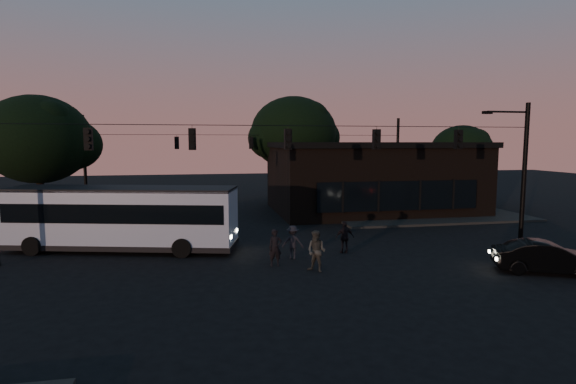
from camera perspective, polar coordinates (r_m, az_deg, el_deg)
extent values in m
plane|color=black|center=(18.58, 2.40, -10.60)|extent=(120.00, 120.00, 0.00)
cube|color=black|center=(35.60, 16.11, -2.52)|extent=(14.00, 10.00, 0.15)
cube|color=black|center=(33.23, -28.16, -3.65)|extent=(14.00, 10.00, 0.15)
cube|color=black|center=(35.90, 10.51, 1.60)|extent=(15.00, 10.00, 5.00)
cube|color=black|center=(35.78, 10.59, 5.91)|extent=(15.40, 10.40, 0.40)
cube|color=black|center=(31.29, 13.91, -0.46)|extent=(11.50, 0.18, 2.00)
cylinder|color=black|center=(40.26, 0.70, 1.50)|extent=(0.44, 0.44, 4.00)
ellipsoid|color=black|center=(40.12, 0.71, 7.49)|extent=(7.60, 7.60, 6.46)
cylinder|color=black|center=(41.84, 21.01, 0.57)|extent=(0.44, 0.44, 3.00)
ellipsoid|color=black|center=(41.66, 21.18, 4.88)|extent=(5.20, 5.20, 4.42)
cylinder|color=black|center=(32.05, -28.84, -0.91)|extent=(0.44, 0.44, 3.60)
ellipsoid|color=black|center=(31.85, -29.21, 5.85)|extent=(6.40, 6.40, 5.44)
cylinder|color=black|center=(27.38, 27.80, 2.14)|extent=(0.24, 0.24, 7.50)
cylinder|color=black|center=(21.69, 0.00, 8.43)|extent=(26.00, 0.03, 0.03)
cube|color=black|center=(21.83, -24.02, 6.16)|extent=(0.34, 0.30, 1.00)
cube|color=black|center=(21.28, -12.06, 6.58)|extent=(0.34, 0.30, 1.00)
cube|color=black|center=(21.68, 0.00, 6.71)|extent=(0.34, 0.30, 1.00)
cube|color=black|center=(22.97, 11.16, 6.57)|extent=(0.34, 0.30, 1.00)
cube|color=black|center=(25.01, 20.81, 6.25)|extent=(0.34, 0.30, 1.00)
cylinder|color=black|center=(38.36, -24.40, 3.31)|extent=(0.24, 0.24, 7.50)
cylinder|color=black|center=(41.07, 13.70, 3.86)|extent=(0.24, 0.24, 7.50)
cylinder|color=black|center=(37.51, -4.71, 7.24)|extent=(26.00, 0.03, 0.03)
cube|color=black|center=(37.33, -13.94, 6.08)|extent=(0.34, 0.30, 1.00)
cube|color=black|center=(37.51, -4.70, 6.24)|extent=(0.34, 0.30, 1.00)
cube|color=black|center=(38.64, 4.23, 6.25)|extent=(0.34, 0.30, 1.00)
cube|color=#9DAAC7|center=(23.89, -20.32, -2.78)|extent=(11.50, 5.22, 2.65)
cube|color=black|center=(23.86, -20.34, -2.18)|extent=(11.08, 5.15, 0.92)
cube|color=black|center=(23.73, -20.44, 0.38)|extent=(11.50, 5.22, 0.15)
cube|color=black|center=(24.15, -20.19, -6.13)|extent=(11.62, 5.30, 0.26)
cylinder|color=black|center=(24.88, -29.76, -5.99)|extent=(0.95, 0.47, 0.92)
cylinder|color=black|center=(27.00, -26.82, -4.91)|extent=(0.95, 0.47, 0.92)
cylinder|color=black|center=(21.82, -13.34, -6.95)|extent=(0.95, 0.47, 0.92)
cylinder|color=black|center=(24.22, -11.62, -5.58)|extent=(0.95, 0.47, 0.92)
imported|color=black|center=(21.61, 29.97, -7.21)|extent=(4.27, 2.89, 1.33)
imported|color=black|center=(19.82, -1.63, -7.06)|extent=(0.62, 0.43, 1.64)
imported|color=#34332F|center=(18.99, 3.64, -7.50)|extent=(1.07, 1.06, 1.74)
imported|color=black|center=(22.22, 7.22, -5.73)|extent=(0.92, 0.39, 1.57)
imported|color=black|center=(20.99, 0.61, -6.39)|extent=(1.11, 0.78, 1.57)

